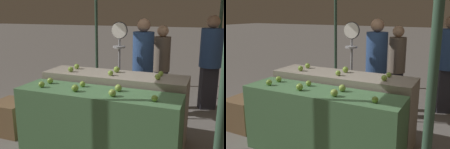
% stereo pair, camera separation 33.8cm
% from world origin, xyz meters
% --- Properties ---
extents(display_counter_front, '(2.05, 0.55, 0.88)m').
position_xyz_m(display_counter_front, '(0.00, 0.00, 0.44)').
color(display_counter_front, '#4C7A4C').
rests_on(display_counter_front, ground_plane).
extents(display_counter_back, '(2.05, 0.55, 0.96)m').
position_xyz_m(display_counter_back, '(0.00, 0.60, 0.48)').
color(display_counter_back, gray).
rests_on(display_counter_back, ground_plane).
extents(apple_front_0, '(0.08, 0.08, 0.08)m').
position_xyz_m(apple_front_0, '(-0.73, -0.10, 0.92)').
color(apple_front_0, '#7AA338').
rests_on(apple_front_0, display_counter_front).
extents(apple_front_1, '(0.09, 0.09, 0.09)m').
position_xyz_m(apple_front_1, '(-0.24, -0.10, 0.92)').
color(apple_front_1, '#7AA338').
rests_on(apple_front_1, display_counter_front).
extents(apple_front_2, '(0.09, 0.09, 0.09)m').
position_xyz_m(apple_front_2, '(0.25, -0.12, 0.92)').
color(apple_front_2, '#8EB247').
rests_on(apple_front_2, display_counter_front).
extents(apple_front_3, '(0.07, 0.07, 0.07)m').
position_xyz_m(apple_front_3, '(0.73, -0.11, 0.91)').
color(apple_front_3, '#7AA338').
rests_on(apple_front_3, display_counter_front).
extents(apple_front_4, '(0.08, 0.08, 0.08)m').
position_xyz_m(apple_front_4, '(-0.73, 0.10, 0.92)').
color(apple_front_4, '#84AD3D').
rests_on(apple_front_4, display_counter_front).
extents(apple_front_5, '(0.07, 0.07, 0.07)m').
position_xyz_m(apple_front_5, '(-0.25, 0.11, 0.91)').
color(apple_front_5, '#84AD3D').
rests_on(apple_front_5, display_counter_front).
extents(apple_front_6, '(0.09, 0.09, 0.09)m').
position_xyz_m(apple_front_6, '(0.24, 0.10, 0.92)').
color(apple_front_6, '#8EB247').
rests_on(apple_front_6, display_counter_front).
extents(apple_back_0, '(0.08, 0.08, 0.08)m').
position_xyz_m(apple_back_0, '(-0.63, 0.49, 1.00)').
color(apple_back_0, '#7AA338').
rests_on(apple_back_0, display_counter_back).
extents(apple_back_1, '(0.07, 0.07, 0.07)m').
position_xyz_m(apple_back_1, '(-0.01, 0.48, 1.00)').
color(apple_back_1, '#84AD3D').
rests_on(apple_back_1, display_counter_back).
extents(apple_back_2, '(0.08, 0.08, 0.08)m').
position_xyz_m(apple_back_2, '(0.64, 0.50, 1.00)').
color(apple_back_2, '#84AD3D').
rests_on(apple_back_2, display_counter_back).
extents(apple_back_3, '(0.08, 0.08, 0.08)m').
position_xyz_m(apple_back_3, '(-0.65, 0.70, 1.00)').
color(apple_back_3, '#84AD3D').
rests_on(apple_back_3, display_counter_back).
extents(apple_back_4, '(0.09, 0.09, 0.09)m').
position_xyz_m(apple_back_4, '(0.00, 0.70, 1.01)').
color(apple_back_4, '#84AD3D').
rests_on(apple_back_4, display_counter_back).
extents(apple_back_5, '(0.07, 0.07, 0.07)m').
position_xyz_m(apple_back_5, '(0.64, 0.71, 1.00)').
color(apple_back_5, '#7AA338').
rests_on(apple_back_5, display_counter_back).
extents(produce_scale, '(0.28, 0.20, 1.66)m').
position_xyz_m(produce_scale, '(-0.16, 1.27, 1.21)').
color(produce_scale, '#99999E').
rests_on(produce_scale, ground_plane).
extents(person_vendor_at_scale, '(0.49, 0.49, 1.71)m').
position_xyz_m(person_vendor_at_scale, '(0.15, 1.62, 0.99)').
color(person_vendor_at_scale, '#2D2D38').
rests_on(person_vendor_at_scale, ground_plane).
extents(person_customer_left, '(0.41, 0.41, 1.58)m').
position_xyz_m(person_customer_left, '(0.40, 2.05, 0.92)').
color(person_customer_left, '#2D2D38').
rests_on(person_customer_left, ground_plane).
extents(person_customer_right, '(0.52, 0.52, 1.76)m').
position_xyz_m(person_customer_right, '(1.25, 2.35, 1.01)').
color(person_customer_right, '#2D2D38').
rests_on(person_customer_right, ground_plane).
extents(wooden_crate_side, '(0.49, 0.49, 0.49)m').
position_xyz_m(wooden_crate_side, '(-1.52, 0.18, 0.25)').
color(wooden_crate_side, brown).
rests_on(wooden_crate_side, ground_plane).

